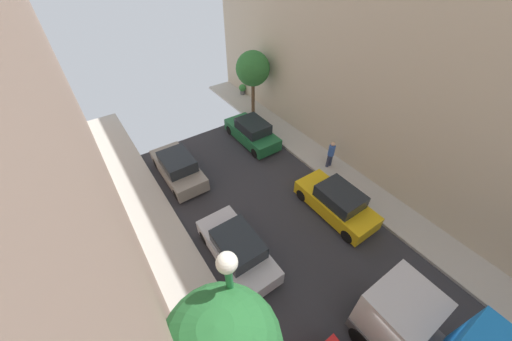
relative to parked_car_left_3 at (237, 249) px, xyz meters
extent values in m
cube|color=#B7B2A8|center=(7.70, -6.33, -0.64)|extent=(2.00, 44.00, 0.15)
cube|color=silver|center=(0.00, 0.04, -0.17)|extent=(1.76, 4.20, 0.76)
cube|color=#1E2328|center=(0.00, -0.11, 0.53)|extent=(1.56, 2.10, 0.64)
cylinder|color=black|center=(-0.78, 1.59, -0.40)|extent=(0.22, 0.64, 0.64)
cylinder|color=black|center=(0.78, 1.59, -0.40)|extent=(0.22, 0.64, 0.64)
cylinder|color=black|center=(-0.78, -1.51, -0.40)|extent=(0.22, 0.64, 0.64)
cylinder|color=black|center=(0.78, -1.51, -0.40)|extent=(0.22, 0.64, 0.64)
cube|color=gray|center=(0.00, 6.35, -0.17)|extent=(1.76, 4.20, 0.76)
cube|color=#1E2328|center=(0.00, 6.20, 0.53)|extent=(1.56, 2.10, 0.64)
cylinder|color=black|center=(-0.78, 7.90, -0.40)|extent=(0.22, 0.64, 0.64)
cylinder|color=black|center=(0.78, 7.90, -0.40)|extent=(0.22, 0.64, 0.64)
cylinder|color=black|center=(-0.78, 4.80, -0.40)|extent=(0.22, 0.64, 0.64)
cylinder|color=black|center=(0.78, 4.80, -0.40)|extent=(0.22, 0.64, 0.64)
cube|color=gold|center=(5.40, -0.52, -0.17)|extent=(1.76, 4.20, 0.76)
cube|color=#1E2328|center=(5.40, -0.67, 0.53)|extent=(1.56, 2.10, 0.64)
cylinder|color=black|center=(4.62, 1.03, -0.40)|extent=(0.22, 0.64, 0.64)
cylinder|color=black|center=(6.18, 1.03, -0.40)|extent=(0.22, 0.64, 0.64)
cylinder|color=black|center=(4.62, -2.07, -0.40)|extent=(0.22, 0.64, 0.64)
cylinder|color=black|center=(6.18, -2.07, -0.40)|extent=(0.22, 0.64, 0.64)
cube|color=#1E6638|center=(5.40, 6.91, -0.17)|extent=(1.76, 4.20, 0.76)
cube|color=#1E2328|center=(5.40, 6.76, 0.53)|extent=(1.56, 2.10, 0.64)
cylinder|color=black|center=(4.62, 8.46, -0.40)|extent=(0.22, 0.64, 0.64)
cylinder|color=black|center=(6.18, 8.46, -0.40)|extent=(0.22, 0.64, 0.64)
cylinder|color=black|center=(4.62, 5.36, -0.40)|extent=(0.22, 0.64, 0.64)
cylinder|color=black|center=(6.18, 5.36, -0.40)|extent=(0.22, 0.64, 0.64)
cube|color=#B7B7BC|center=(2.70, -5.43, 1.11)|extent=(2.10, 1.80, 1.70)
cylinder|color=black|center=(1.72, -5.23, -0.24)|extent=(0.30, 0.96, 0.96)
cylinder|color=black|center=(3.68, -5.23, -0.24)|extent=(0.30, 0.96, 0.96)
cylinder|color=#2D334C|center=(7.52, 2.05, -0.16)|extent=(0.18, 0.18, 0.82)
cylinder|color=#2D334C|center=(7.74, 2.05, -0.16)|extent=(0.18, 0.18, 0.82)
cylinder|color=#3359B2|center=(7.63, 2.05, 0.57)|extent=(0.36, 0.36, 0.64)
sphere|color=tan|center=(7.63, 2.05, 1.03)|extent=(0.24, 0.24, 0.24)
cylinder|color=brown|center=(7.42, 9.73, 0.69)|extent=(0.25, 0.25, 2.53)
sphere|color=#2D7233|center=(7.42, 9.73, 2.84)|extent=(2.35, 2.35, 2.35)
cylinder|color=slate|center=(8.45, 12.84, -0.42)|extent=(0.41, 0.41, 0.30)
sphere|color=#38843D|center=(8.45, 12.84, -0.03)|extent=(0.59, 0.59, 0.59)
cylinder|color=#26723F|center=(-1.90, -3.15, 2.30)|extent=(0.16, 0.16, 5.73)
sphere|color=white|center=(-1.90, -3.15, 5.38)|extent=(0.44, 0.44, 0.44)
camera|label=1|loc=(-2.99, -5.70, 10.21)|focal=19.29mm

